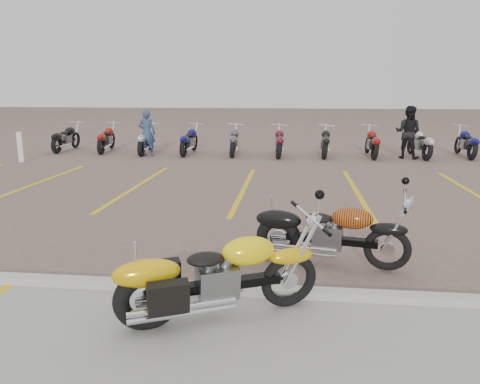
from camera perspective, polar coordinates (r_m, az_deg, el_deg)
The scene contains 9 objects.
ground at distance 7.63m, azimuth -2.64°, elevation -5.91°, with size 100.00×100.00×0.00m, color #745B52.
curb at distance 5.77m, azimuth -5.83°, elevation -11.60°, with size 60.00×0.18×0.12m, color #ADAAA3.
parking_stripes at distance 11.46m, azimuth 0.50°, elevation 0.42°, with size 38.00×5.50×0.01m, color gold, non-canonical shape.
yellow_cruiser at distance 5.01m, azimuth -3.10°, elevation -10.51°, with size 2.08×1.05×0.91m.
flame_cruiser at distance 6.59m, azimuth 10.61°, elevation -5.16°, with size 2.10×0.57×0.87m.
person_a at distance 17.23m, azimuth -11.27°, elevation 7.05°, with size 0.60×0.40×1.65m, color navy.
person_b at distance 17.33m, azimuth 19.80°, elevation 6.86°, with size 0.88×0.69×1.82m, color black.
bollard at distance 17.17m, azimuth -25.20°, elevation 4.99°, with size 0.15×0.15×1.00m, color silver.
bg_bike_row at distance 17.21m, azimuth 10.18°, elevation 6.17°, with size 20.50×2.02×1.10m.
Camera 1 is at (1.16, -7.14, 2.42)m, focal length 35.00 mm.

